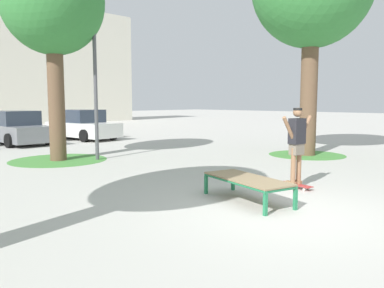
% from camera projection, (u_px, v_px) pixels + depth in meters
% --- Properties ---
extents(ground_plane, '(120.00, 120.00, 0.00)m').
position_uv_depth(ground_plane, '(286.00, 213.00, 6.80)').
color(ground_plane, '#B7B5AD').
extents(skate_box, '(1.21, 2.03, 0.46)m').
position_uv_depth(skate_box, '(247.00, 180.00, 7.53)').
color(skate_box, '#237A4C').
rests_on(skate_box, ground).
extents(skateboard, '(0.29, 0.82, 0.09)m').
position_uv_depth(skateboard, '(295.00, 185.00, 8.70)').
color(skateboard, '#B23333').
rests_on(skateboard, ground).
extents(skater, '(1.00, 0.32, 1.69)m').
position_uv_depth(skater, '(297.00, 140.00, 8.59)').
color(skater, '#8E6647').
rests_on(skater, skateboard).
extents(grass_patch_near_right, '(2.69, 2.69, 0.01)m').
position_uv_depth(grass_patch_near_right, '(307.00, 155.00, 14.08)').
color(grass_patch_near_right, '#47893D').
rests_on(grass_patch_near_right, ground).
extents(tree_mid_back, '(3.23, 3.23, 6.78)m').
position_uv_depth(tree_mid_back, '(53.00, 3.00, 12.29)').
color(tree_mid_back, brown).
rests_on(tree_mid_back, ground).
extents(grass_patch_mid_back, '(3.10, 3.10, 0.01)m').
position_uv_depth(grass_patch_mid_back, '(59.00, 160.00, 12.84)').
color(grass_patch_mid_back, '#47893D').
rests_on(grass_patch_mid_back, ground).
extents(car_grey, '(1.99, 4.23, 1.50)m').
position_uv_depth(car_grey, '(16.00, 129.00, 17.67)').
color(car_grey, slate).
rests_on(car_grey, ground).
extents(car_white, '(2.21, 4.34, 1.50)m').
position_uv_depth(car_white, '(83.00, 126.00, 19.90)').
color(car_white, silver).
rests_on(car_white, ground).
extents(light_post, '(0.36, 0.36, 5.83)m').
position_uv_depth(light_post, '(94.00, 42.00, 12.56)').
color(light_post, '#4C4C51').
rests_on(light_post, ground).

